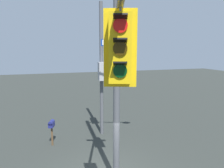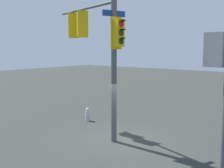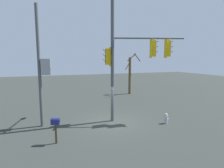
{
  "view_description": "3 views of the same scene",
  "coord_description": "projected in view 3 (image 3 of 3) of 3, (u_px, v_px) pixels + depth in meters",
  "views": [
    {
      "loc": [
        6.96,
        -1.98,
        5.14
      ],
      "look_at": [
        -0.03,
        0.21,
        3.91
      ],
      "focal_mm": 32.42,
      "sensor_mm": 36.0,
      "label": 1
    },
    {
      "loc": [
        -6.99,
        9.51,
        3.98
      ],
      "look_at": [
        0.18,
        0.42,
        2.5
      ],
      "focal_mm": 44.84,
      "sensor_mm": 36.0,
      "label": 2
    },
    {
      "loc": [
        -4.41,
        -11.68,
        4.45
      ],
      "look_at": [
        0.35,
        0.9,
        2.61
      ],
      "focal_mm": 29.47,
      "sensor_mm": 36.0,
      "label": 3
    }
  ],
  "objects": [
    {
      "name": "mailbox",
      "position": [
        55.0,
        123.0,
        9.6
      ],
      "size": [
        0.49,
        0.37,
        1.41
      ],
      "rotation": [
        0.0,
        0.0,
        4.39
      ],
      "color": "#4C3823",
      "rests_on": "ground"
    },
    {
      "name": "ground_plane",
      "position": [
        112.0,
        122.0,
        12.97
      ],
      "size": [
        80.0,
        80.0,
        0.0
      ],
      "primitive_type": "plane",
      "color": "#2D312D"
    },
    {
      "name": "fire_hydrant",
      "position": [
        166.0,
        119.0,
        12.72
      ],
      "size": [
        0.38,
        0.24,
        0.73
      ],
      "color": "#B2B2B7",
      "rests_on": "ground"
    },
    {
      "name": "secondary_pole_assembly",
      "position": [
        42.0,
        67.0,
        11.78
      ],
      "size": [
        0.8,
        0.51,
        7.83
      ],
      "rotation": [
        0.0,
        0.0,
        6.2
      ],
      "color": "#4C4F54",
      "rests_on": "ground"
    },
    {
      "name": "main_signal_pole_assembly",
      "position": [
        126.0,
        47.0,
        12.78
      ],
      "size": [
        5.41,
        4.56,
        9.92
      ],
      "rotation": [
        0.0,
        0.0,
        5.97
      ],
      "color": "#4C4F54",
      "rests_on": "ground"
    },
    {
      "name": "bare_tree_behind_pole",
      "position": [
        130.0,
        74.0,
        23.29
      ],
      "size": [
        1.97,
        2.3,
        5.15
      ],
      "color": "brown",
      "rests_on": "ground"
    }
  ]
}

